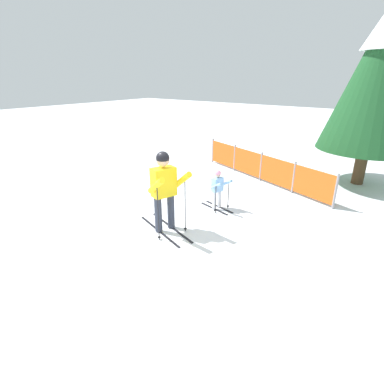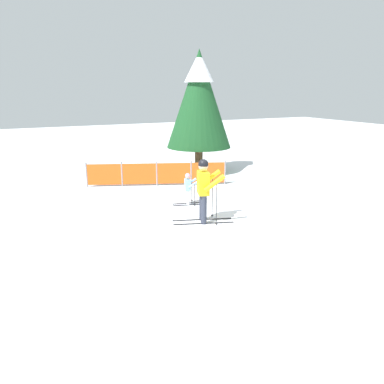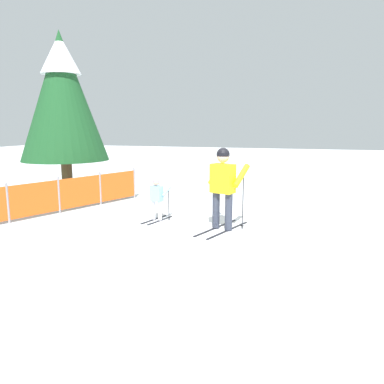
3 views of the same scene
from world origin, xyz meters
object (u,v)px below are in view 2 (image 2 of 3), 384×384
(skier_adult, at_px, (204,185))
(conifer_far, at_px, (199,98))
(safety_fence, at_px, (157,174))
(skier_child, at_px, (188,186))

(skier_adult, xyz_separation_m, conifer_far, (2.81, 5.97, 2.15))
(skier_adult, height_order, safety_fence, skier_adult)
(skier_child, xyz_separation_m, conifer_far, (2.52, 4.31, 2.62))
(skier_child, bearing_deg, skier_adult, -85.86)
(safety_fence, xyz_separation_m, conifer_far, (2.58, 1.60, 2.74))
(skier_adult, height_order, skier_child, skier_adult)
(skier_adult, distance_m, safety_fence, 4.41)
(safety_fence, bearing_deg, skier_adult, -93.02)
(skier_adult, distance_m, conifer_far, 6.94)
(conifer_far, bearing_deg, safety_fence, -148.22)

